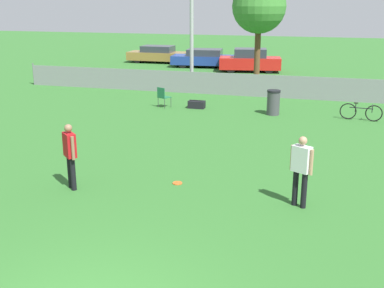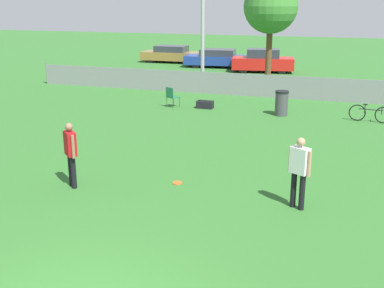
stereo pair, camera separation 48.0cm
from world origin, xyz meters
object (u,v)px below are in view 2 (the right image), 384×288
at_px(bicycle_sideline, 370,114).
at_px(gear_bag_sideline, 205,105).
at_px(player_defender_red, 71,150).
at_px(parked_car_blue, 218,58).
at_px(parked_car_red, 263,61).
at_px(folding_chair_sideline, 172,96).
at_px(tree_near_pole, 271,7).
at_px(parked_car_tan, 171,54).
at_px(player_receiver_white, 299,168).
at_px(frisbee_disc, 177,183).
at_px(trash_bin, 282,103).

bearing_deg(bicycle_sideline, gear_bag_sideline, -176.55).
xyz_separation_m(player_defender_red, parked_car_blue, (-2.64, 23.17, -0.34)).
bearing_deg(parked_car_red, folding_chair_sideline, -108.64).
xyz_separation_m(player_defender_red, folding_chair_sideline, (-1.00, 9.69, -0.45)).
bearing_deg(tree_near_pole, folding_chair_sideline, -115.29).
xyz_separation_m(tree_near_pole, parked_car_blue, (-4.76, 6.89, -3.60)).
relative_size(gear_bag_sideline, parked_car_blue, 0.15).
distance_m(parked_car_tan, parked_car_red, 8.06).
bearing_deg(parked_car_blue, bicycle_sideline, -59.72).
bearing_deg(parked_car_blue, gear_bag_sideline, -82.74).
distance_m(folding_chair_sideline, parked_car_tan, 16.02).
xyz_separation_m(player_receiver_white, parked_car_red, (-4.75, 21.32, -0.25)).
xyz_separation_m(bicycle_sideline, parked_car_tan, (-14.01, 15.04, 0.29)).
bearing_deg(parked_car_tan, tree_near_pole, -44.11).
bearing_deg(gear_bag_sideline, player_defender_red, -92.69).
bearing_deg(folding_chair_sideline, tree_near_pole, -89.61).
relative_size(player_defender_red, folding_chair_sideline, 1.86).
bearing_deg(player_defender_red, tree_near_pole, 124.65).
bearing_deg(folding_chair_sideline, parked_car_blue, -57.37).
bearing_deg(parked_car_red, gear_bag_sideline, -101.81).
height_order(player_defender_red, parked_car_tan, player_defender_red).
bearing_deg(player_receiver_white, parked_car_red, 130.55).
bearing_deg(frisbee_disc, bicycle_sideline, 60.38).
bearing_deg(parked_car_tan, bicycle_sideline, -47.62).
distance_m(player_defender_red, parked_car_blue, 23.33).
height_order(player_defender_red, bicycle_sideline, player_defender_red).
bearing_deg(parked_car_red, trash_bin, -86.10).
relative_size(player_receiver_white, trash_bin, 1.63).
height_order(trash_bin, parked_car_tan, parked_car_tan).
bearing_deg(tree_near_pole, parked_car_tan, 136.48).
height_order(bicycle_sideline, gear_bag_sideline, bicycle_sideline).
height_order(tree_near_pole, parked_car_blue, tree_near_pole).
relative_size(tree_near_pole, trash_bin, 5.55).
relative_size(tree_near_pole, parked_car_blue, 1.20).
distance_m(frisbee_disc, bicycle_sideline, 9.85).
height_order(player_defender_red, trash_bin, player_defender_red).
xyz_separation_m(player_receiver_white, folding_chair_sideline, (-6.57, 9.22, -0.45)).
xyz_separation_m(player_receiver_white, trash_bin, (-1.72, 9.15, -0.45)).
bearing_deg(bicycle_sideline, parked_car_blue, 132.63).
relative_size(parked_car_tan, parked_car_blue, 0.95).
height_order(bicycle_sideline, parked_car_tan, parked_car_tan).
bearing_deg(tree_near_pole, parked_car_red, 103.15).
distance_m(tree_near_pole, bicycle_sideline, 9.30).
bearing_deg(gear_bag_sideline, tree_near_pole, 75.39).
height_order(tree_near_pole, trash_bin, tree_near_pole).
xyz_separation_m(bicycle_sideline, gear_bag_sideline, (-6.84, 0.35, -0.18)).
height_order(player_receiver_white, parked_car_red, player_receiver_white).
xyz_separation_m(player_defender_red, trash_bin, (3.85, 9.63, -0.45)).
bearing_deg(player_receiver_white, folding_chair_sideline, 153.47).
xyz_separation_m(tree_near_pole, bicycle_sideline, (5.19, -6.67, -3.89)).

